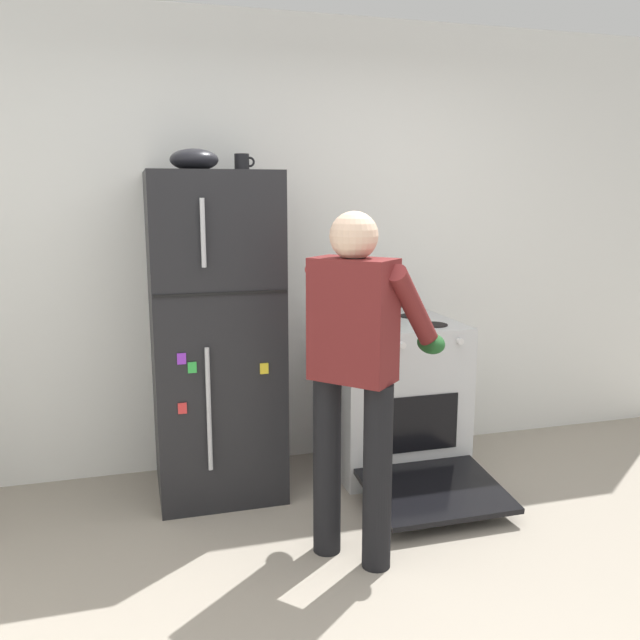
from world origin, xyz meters
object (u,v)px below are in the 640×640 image
at_px(stove_range, 394,398).
at_px(person_cook, 357,357).
at_px(coffee_mug, 242,163).
at_px(mixing_bowl, 194,160).
at_px(red_pot, 373,314).
at_px(refrigerator, 215,336).

xyz_separation_m(stove_range, person_cook, (-0.56, -0.90, 0.51)).
distance_m(coffee_mug, mixing_bowl, 0.27).
relative_size(red_pot, mixing_bowl, 1.37).
relative_size(person_cook, red_pot, 4.60).
height_order(refrigerator, coffee_mug, coffee_mug).
bearing_deg(red_pot, coffee_mug, 172.20).
relative_size(person_cook, coffee_mug, 14.28).
height_order(person_cook, coffee_mug, coffee_mug).
bearing_deg(red_pot, person_cook, -114.57).
height_order(refrigerator, stove_range, refrigerator).
distance_m(refrigerator, red_pot, 0.92).
relative_size(refrigerator, mixing_bowl, 7.02).
bearing_deg(red_pot, stove_range, 11.33).
bearing_deg(stove_range, coffee_mug, 175.64).
bearing_deg(person_cook, refrigerator, 119.47).
bearing_deg(red_pot, refrigerator, 176.88).
height_order(stove_range, coffee_mug, coffee_mug).
distance_m(person_cook, coffee_mug, 1.35).
bearing_deg(mixing_bowl, refrigerator, -0.22).
xyz_separation_m(coffee_mug, mixing_bowl, (-0.26, -0.05, 0.01)).
bearing_deg(mixing_bowl, stove_range, -0.89).
xyz_separation_m(red_pot, coffee_mug, (-0.73, 0.10, 0.86)).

